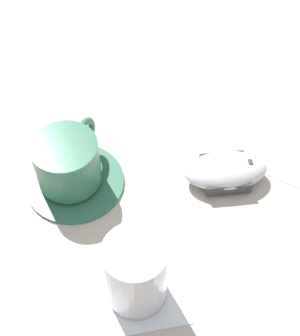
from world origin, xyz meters
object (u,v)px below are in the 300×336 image
at_px(coffee_cup, 68,161).
at_px(computer_mouse, 226,171).
at_px(saucer, 75,181).
at_px(drinking_glass, 136,272).

xyz_separation_m(coffee_cup, computer_mouse, (-0.08, -0.20, -0.03)).
relative_size(saucer, computer_mouse, 1.07).
height_order(saucer, drinking_glass, drinking_glass).
height_order(coffee_cup, drinking_glass, drinking_glass).
relative_size(saucer, drinking_glass, 1.34).
bearing_deg(saucer, coffee_cup, 24.19).
distance_m(saucer, drinking_glass, 0.19).
bearing_deg(coffee_cup, computer_mouse, -111.54).
relative_size(coffee_cup, drinking_glass, 1.00).
xyz_separation_m(saucer, coffee_cup, (0.01, 0.00, 0.04)).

